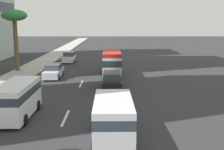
# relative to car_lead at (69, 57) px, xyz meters

# --- Properties ---
(ground_plane) EXTENTS (198.00, 198.00, 0.00)m
(ground_plane) POSITION_rel_car_lead_xyz_m (-8.98, -3.53, -0.80)
(ground_plane) COLOR #2D2D30
(sidewalk_right) EXTENTS (162.00, 3.79, 0.15)m
(sidewalk_right) POSITION_rel_car_lead_xyz_m (-8.98, 4.29, -0.72)
(sidewalk_right) COLOR #B2ADA3
(sidewalk_right) RESTS_ON ground_plane
(lane_stripe_mid) EXTENTS (3.20, 0.16, 0.01)m
(lane_stripe_mid) POSITION_rel_car_lead_xyz_m (-26.68, -3.53, -0.79)
(lane_stripe_mid) COLOR silver
(lane_stripe_mid) RESTS_ON ground_plane
(lane_stripe_far) EXTENTS (3.20, 0.16, 0.01)m
(lane_stripe_far) POSITION_rel_car_lead_xyz_m (-16.18, -3.53, -0.79)
(lane_stripe_far) COLOR silver
(lane_stripe_far) RESTS_ON ground_plane
(car_lead) EXTENTS (4.14, 1.79, 1.70)m
(car_lead) POSITION_rel_car_lead_xyz_m (0.00, 0.00, 0.00)
(car_lead) COLOR white
(car_lead) RESTS_ON ground_plane
(van_second) EXTENTS (4.71, 2.14, 2.27)m
(van_second) POSITION_rel_car_lead_xyz_m (-30.32, -6.66, 0.51)
(van_second) COLOR silver
(van_second) RESTS_ON ground_plane
(minibus_fourth) EXTENTS (6.81, 2.28, 2.84)m
(minibus_fourth) POSITION_rel_car_lead_xyz_m (-10.71, -6.76, 0.76)
(minibus_fourth) COLOR silver
(minibus_fourth) RESTS_ON ground_plane
(van_fifth) EXTENTS (5.26, 2.06, 2.33)m
(van_fifth) POSITION_rel_car_lead_xyz_m (-26.49, -0.34, 0.54)
(van_fifth) COLOR white
(van_fifth) RESTS_ON ground_plane
(car_sixth) EXTENTS (4.45, 1.79, 1.59)m
(car_sixth) POSITION_rel_car_lead_xyz_m (-12.79, -0.03, -0.05)
(car_sixth) COLOR silver
(car_sixth) RESTS_ON ground_plane
(car_seventh) EXTENTS (4.77, 1.81, 1.69)m
(car_seventh) POSITION_rel_car_lead_xyz_m (-18.47, -6.70, -0.00)
(car_seventh) COLOR black
(car_seventh) RESTS_ON ground_plane
(palm_tree) EXTENTS (3.20, 3.20, 7.75)m
(palm_tree) POSITION_rel_car_lead_xyz_m (-8.50, 5.52, 5.96)
(palm_tree) COLOR brown
(palm_tree) RESTS_ON sidewalk_right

